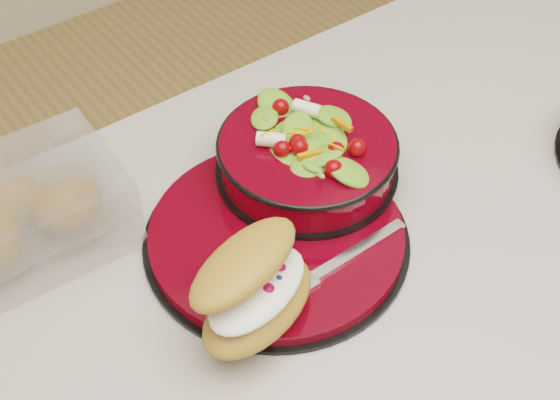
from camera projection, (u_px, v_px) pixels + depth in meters
dinner_plate at (277, 236)px, 0.88m from camera, size 0.30×0.30×0.02m
salad_bowl at (307, 151)px, 0.92m from camera, size 0.22×0.22×0.09m
croissant at (254, 288)px, 0.77m from camera, size 0.16×0.13×0.09m
fork at (341, 260)px, 0.84m from camera, size 0.17×0.02×0.00m
pastry_box at (23, 214)px, 0.86m from camera, size 0.22×0.17×0.09m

